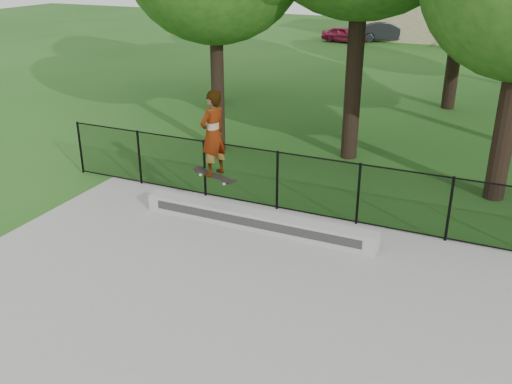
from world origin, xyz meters
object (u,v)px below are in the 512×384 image
car_b (386,32)px  skater_airborne (213,135)px  grind_ledge (256,220)px  car_a (344,35)px  car_c (497,43)px

car_b → skater_airborne: (2.98, -30.78, 1.55)m
grind_ledge → car_b: bearing=97.4°
grind_ledge → car_a: bearing=102.6°
car_c → grind_ledge: bearing=169.3°
car_a → car_c: (9.95, -0.34, 0.07)m
grind_ledge → car_a: size_ratio=1.80×
car_a → skater_airborne: (5.50, -29.07, 1.68)m
car_b → skater_airborne: size_ratio=1.74×
car_c → skater_airborne: bearing=167.5°
car_a → skater_airborne: size_ratio=1.47×
car_c → skater_airborne: skater_airborne is taller
car_a → car_c: bearing=-81.4°
grind_ledge → car_a: (-6.47, 28.93, 0.27)m
grind_ledge → skater_airborne: skater_airborne is taller
car_a → grind_ledge: bearing=-156.8°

